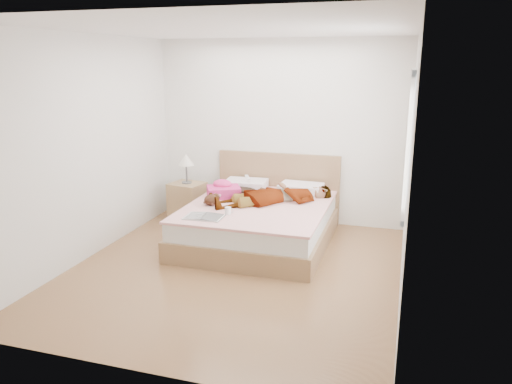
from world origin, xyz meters
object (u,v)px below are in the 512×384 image
(phone, at_px, (247,177))
(towel, at_px, (223,190))
(woman, at_px, (274,192))
(magazine, at_px, (204,217))
(bed, at_px, (260,220))
(plush_toy, at_px, (212,199))
(nightstand, at_px, (187,199))
(coffee_mug, at_px, (228,211))

(phone, xyz_separation_m, towel, (-0.22, -0.39, -0.11))
(woman, height_order, magazine, woman)
(towel, bearing_deg, bed, -14.71)
(magazine, xyz_separation_m, plush_toy, (-0.11, 0.53, 0.06))
(towel, distance_m, nightstand, 0.83)
(phone, distance_m, bed, 0.77)
(magazine, relative_size, plush_toy, 1.69)
(bed, height_order, towel, bed)
(woman, xyz_separation_m, nightstand, (-1.42, 0.37, -0.30))
(bed, bearing_deg, plush_toy, -154.05)
(coffee_mug, distance_m, plush_toy, 0.46)
(coffee_mug, bearing_deg, nightstand, 133.72)
(plush_toy, bearing_deg, coffee_mug, -42.68)
(bed, height_order, coffee_mug, bed)
(magazine, distance_m, coffee_mug, 0.31)
(bed, xyz_separation_m, coffee_mug, (-0.23, -0.58, 0.28))
(woman, distance_m, coffee_mug, 0.81)
(plush_toy, height_order, nightstand, nightstand)
(phone, relative_size, coffee_mug, 0.96)
(phone, bearing_deg, woman, -74.51)
(woman, xyz_separation_m, plush_toy, (-0.71, -0.41, -0.04))
(bed, xyz_separation_m, nightstand, (-1.26, 0.50, 0.05))
(woman, relative_size, nightstand, 1.69)
(phone, bearing_deg, coffee_mug, -119.57)
(magazine, height_order, plush_toy, plush_toy)
(nightstand, bearing_deg, towel, -26.85)
(phone, bearing_deg, bed, -92.73)
(magazine, bearing_deg, phone, 85.64)
(towel, bearing_deg, nightstand, 153.15)
(magazine, height_order, nightstand, nightstand)
(towel, relative_size, nightstand, 0.54)
(coffee_mug, bearing_deg, towel, 114.80)
(woman, distance_m, phone, 0.65)
(magazine, height_order, coffee_mug, coffee_mug)
(towel, relative_size, coffee_mug, 4.99)
(phone, relative_size, bed, 0.05)
(nightstand, bearing_deg, woman, -14.61)
(magazine, relative_size, coffee_mug, 4.23)
(coffee_mug, bearing_deg, woman, 62.29)
(towel, distance_m, plush_toy, 0.42)
(phone, bearing_deg, magazine, -130.21)
(magazine, bearing_deg, nightstand, 122.04)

